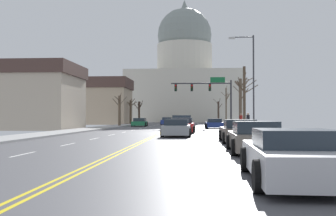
{
  "coord_description": "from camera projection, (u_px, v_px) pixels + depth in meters",
  "views": [
    {
      "loc": [
        3.04,
        -33.27,
        1.44
      ],
      "look_at": [
        -1.92,
        36.07,
        2.96
      ],
      "focal_mm": 41.63,
      "sensor_mm": 36.0,
      "label": 1
    }
  ],
  "objects": [
    {
      "name": "ground",
      "position": [
        160.0,
        133.0,
        33.36
      ],
      "size": [
        20.0,
        180.0,
        0.2
      ],
      "color": "#4D4D52"
    },
    {
      "name": "signal_gantry",
      "position": [
        209.0,
        91.0,
        50.63
      ],
      "size": [
        7.91,
        0.41,
        6.43
      ],
      "color": "#28282D",
      "rests_on": "ground"
    },
    {
      "name": "street_lamp_right",
      "position": [
        250.0,
        75.0,
        34.78
      ],
      "size": [
        2.26,
        0.24,
        8.58
      ],
      "color": "#333338",
      "rests_on": "ground"
    },
    {
      "name": "capitol_building",
      "position": [
        185.0,
        79.0,
        105.54
      ],
      "size": [
        29.53,
        23.51,
        33.26
      ],
      "color": "beige",
      "rests_on": "ground"
    },
    {
      "name": "sedan_near_00",
      "position": [
        214.0,
        124.0,
        46.39
      ],
      "size": [
        2.17,
        4.59,
        1.19
      ],
      "color": "navy",
      "rests_on": "ground"
    },
    {
      "name": "pickup_truck_near_01",
      "position": [
        182.0,
        123.0,
        40.33
      ],
      "size": [
        2.49,
        5.79,
        1.57
      ],
      "color": "silver",
      "rests_on": "ground"
    },
    {
      "name": "sedan_near_02",
      "position": [
        183.0,
        126.0,
        33.83
      ],
      "size": [
        2.2,
        4.35,
        1.33
      ],
      "color": "#B71414",
      "rests_on": "ground"
    },
    {
      "name": "sedan_near_03",
      "position": [
        177.0,
        128.0,
        28.11
      ],
      "size": [
        2.11,
        4.59,
        1.25
      ],
      "color": "#9EA3A8",
      "rests_on": "ground"
    },
    {
      "name": "sedan_near_04",
      "position": [
        239.0,
        132.0,
        21.61
      ],
      "size": [
        2.03,
        4.67,
        1.27
      ],
      "color": "#6B6056",
      "rests_on": "ground"
    },
    {
      "name": "sedan_near_05",
      "position": [
        254.0,
        138.0,
        15.41
      ],
      "size": [
        2.06,
        4.56,
        1.25
      ],
      "color": "#6B6056",
      "rests_on": "ground"
    },
    {
      "name": "sedan_near_06",
      "position": [
        293.0,
        157.0,
        8.55
      ],
      "size": [
        2.18,
        4.72,
        1.16
      ],
      "color": "silver",
      "rests_on": "ground"
    },
    {
      "name": "sedan_oncoming_00",
      "position": [
        140.0,
        122.0,
        56.83
      ],
      "size": [
        2.25,
        4.75,
        1.21
      ],
      "color": "#1E7247",
      "rests_on": "ground"
    },
    {
      "name": "sedan_oncoming_01",
      "position": [
        167.0,
        121.0,
        65.93
      ],
      "size": [
        2.04,
        4.64,
        1.3
      ],
      "color": "navy",
      "rests_on": "ground"
    },
    {
      "name": "sedan_oncoming_02",
      "position": [
        172.0,
        121.0,
        76.37
      ],
      "size": [
        2.01,
        4.46,
        1.13
      ],
      "color": "silver",
      "rests_on": "ground"
    },
    {
      "name": "flank_building_00",
      "position": [
        24.0,
        96.0,
        43.23
      ],
      "size": [
        11.96,
        9.04,
        7.24
      ],
      "color": "#B2A38E",
      "rests_on": "ground"
    },
    {
      "name": "flank_building_01",
      "position": [
        91.0,
        101.0,
        71.68
      ],
      "size": [
        14.32,
        9.3,
        8.38
      ],
      "color": "tan",
      "rests_on": "ground"
    },
    {
      "name": "bare_tree_00",
      "position": [
        241.0,
        102.0,
        45.02
      ],
      "size": [
        1.8,
        2.25,
        5.84
      ],
      "color": "brown",
      "rests_on": "ground"
    },
    {
      "name": "bare_tree_01",
      "position": [
        119.0,
        110.0,
        55.95
      ],
      "size": [
        2.03,
        1.77,
        4.65
      ],
      "color": "brown",
      "rests_on": "ground"
    },
    {
      "name": "bare_tree_02",
      "position": [
        244.0,
        96.0,
        39.03
      ],
      "size": [
        2.46,
        1.82,
        6.34
      ],
      "color": "#4C3D2D",
      "rests_on": "ground"
    },
    {
      "name": "bare_tree_03",
      "position": [
        131.0,
        111.0,
        69.45
      ],
      "size": [
        1.95,
        1.95,
        4.52
      ],
      "color": "#4C3D2D",
      "rests_on": "ground"
    },
    {
      "name": "bare_tree_04",
      "position": [
        218.0,
        112.0,
        82.51
      ],
      "size": [
        2.1,
        2.01,
        5.14
      ],
      "color": "#423328",
      "rests_on": "ground"
    },
    {
      "name": "bare_tree_05",
      "position": [
        139.0,
        112.0,
        74.85
      ],
      "size": [
        2.15,
        2.09,
        4.34
      ],
      "color": "#423328",
      "rests_on": "ground"
    },
    {
      "name": "bare_tree_06",
      "position": [
        226.0,
        104.0,
        66.91
      ],
      "size": [
        1.86,
        2.56,
        6.77
      ],
      "color": "brown",
      "rests_on": "ground"
    },
    {
      "name": "pedestrian_00",
      "position": [
        248.0,
        120.0,
        40.27
      ],
      "size": [
        0.35,
        0.34,
        1.69
      ],
      "color": "black",
      "rests_on": "ground"
    },
    {
      "name": "pedestrian_01",
      "position": [
        241.0,
        120.0,
        42.42
      ],
      "size": [
        0.35,
        0.34,
        1.65
      ],
      "color": "#33333D",
      "rests_on": "ground"
    },
    {
      "name": "bicycle_parked",
      "position": [
        265.0,
        130.0,
        27.76
      ],
      "size": [
        0.12,
        1.77,
        0.85
      ],
      "color": "black",
      "rests_on": "ground"
    }
  ]
}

